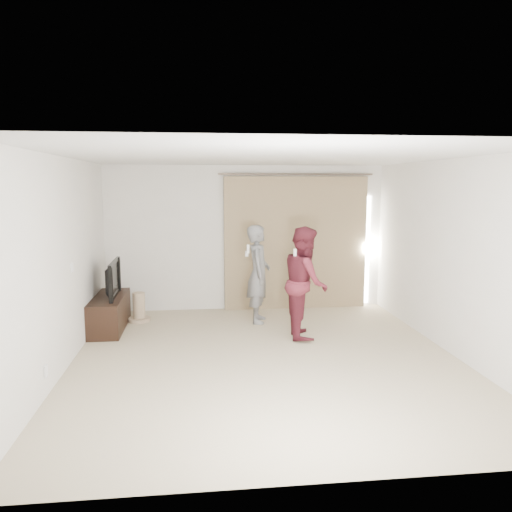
{
  "coord_description": "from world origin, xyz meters",
  "views": [
    {
      "loc": [
        -0.84,
        -6.18,
        2.26
      ],
      "look_at": [
        0.0,
        1.2,
        1.19
      ],
      "focal_mm": 35.0,
      "sensor_mm": 36.0,
      "label": 1
    }
  ],
  "objects_px": {
    "tv": "(108,279)",
    "person_man": "(258,274)",
    "tv_console": "(110,313)",
    "person_woman": "(305,282)"
  },
  "relations": [
    {
      "from": "tv",
      "to": "person_woman",
      "type": "xyz_separation_m",
      "value": [
        2.97,
        -0.72,
        0.03
      ]
    },
    {
      "from": "tv_console",
      "to": "person_man",
      "type": "distance_m",
      "value": 2.44
    },
    {
      "from": "tv",
      "to": "person_man",
      "type": "xyz_separation_m",
      "value": [
        2.38,
        0.15,
        0.0
      ]
    },
    {
      "from": "tv_console",
      "to": "person_woman",
      "type": "bearing_deg",
      "value": -13.54
    },
    {
      "from": "person_man",
      "to": "tv",
      "type": "bearing_deg",
      "value": -176.45
    },
    {
      "from": "tv_console",
      "to": "person_woman",
      "type": "height_order",
      "value": "person_woman"
    },
    {
      "from": "tv_console",
      "to": "tv",
      "type": "height_order",
      "value": "tv"
    },
    {
      "from": "tv",
      "to": "person_man",
      "type": "bearing_deg",
      "value": -87.68
    },
    {
      "from": "person_man",
      "to": "tv_console",
      "type": "bearing_deg",
      "value": -176.45
    },
    {
      "from": "tv",
      "to": "person_man",
      "type": "height_order",
      "value": "person_man"
    }
  ]
}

